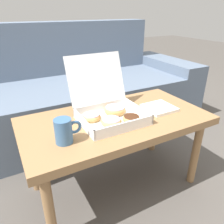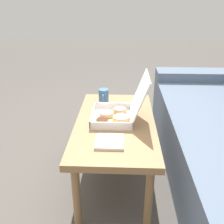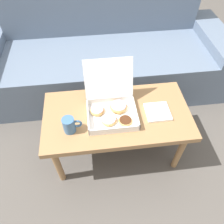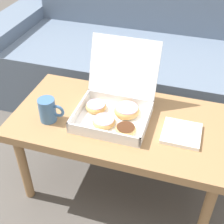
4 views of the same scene
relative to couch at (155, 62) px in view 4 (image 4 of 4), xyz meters
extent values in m
plane|color=#514C47|center=(0.00, -0.83, -0.29)|extent=(12.00, 12.00, 0.00)
cube|color=slate|center=(0.00, -0.15, -0.08)|extent=(1.81, 0.65, 0.42)
cube|color=slate|center=(0.00, 0.27, 0.14)|extent=(1.81, 0.20, 0.87)
cube|color=slate|center=(-1.02, -0.05, -0.03)|extent=(0.24, 0.85, 0.51)
cube|color=#997047|center=(0.00, -0.85, 0.14)|extent=(0.97, 0.51, 0.04)
cylinder|color=#997047|center=(-0.42, -1.05, -0.08)|extent=(0.04, 0.04, 0.41)
cylinder|color=#997047|center=(0.42, -1.05, -0.08)|extent=(0.04, 0.04, 0.41)
cylinder|color=#997047|center=(-0.42, -0.66, -0.08)|extent=(0.04, 0.04, 0.41)
cylinder|color=#997047|center=(0.42, -0.66, -0.08)|extent=(0.04, 0.04, 0.41)
cube|color=white|center=(-0.04, -0.87, 0.17)|extent=(0.31, 0.26, 0.01)
cube|color=white|center=(-0.04, -1.00, 0.19)|extent=(0.31, 0.01, 0.04)
cube|color=white|center=(-0.04, -0.75, 0.19)|extent=(0.31, 0.01, 0.04)
cube|color=white|center=(-0.19, -0.87, 0.19)|extent=(0.01, 0.26, 0.04)
cube|color=white|center=(0.12, -0.87, 0.19)|extent=(0.01, 0.26, 0.04)
cube|color=white|center=(-0.04, -0.70, 0.34)|extent=(0.31, 0.10, 0.25)
torus|color=tan|center=(0.01, -0.82, 0.19)|extent=(0.11, 0.11, 0.03)
cylinder|color=pink|center=(0.01, -0.82, 0.20)|extent=(0.10, 0.10, 0.02)
torus|color=tan|center=(-0.06, -0.91, 0.19)|extent=(0.10, 0.10, 0.03)
cylinder|color=pink|center=(-0.06, -0.91, 0.19)|extent=(0.09, 0.09, 0.01)
torus|color=tan|center=(-0.13, -0.82, 0.19)|extent=(0.09, 0.09, 0.03)
cylinder|color=pink|center=(-0.13, -0.82, 0.20)|extent=(0.08, 0.08, 0.01)
torus|color=tan|center=(0.04, -0.93, 0.19)|extent=(0.09, 0.09, 0.03)
cylinder|color=#472614|center=(0.04, -0.93, 0.19)|extent=(0.08, 0.08, 0.01)
cylinder|color=#3D6693|center=(-0.30, -0.95, 0.22)|extent=(0.07, 0.07, 0.11)
torus|color=#3D6693|center=(-0.25, -0.95, 0.22)|extent=(0.06, 0.01, 0.06)
cube|color=white|center=(0.27, -0.87, 0.17)|extent=(0.16, 0.16, 0.02)
camera|label=1|loc=(-0.50, -1.73, 0.68)|focal=35.00mm
camera|label=2|loc=(1.50, -0.81, 0.92)|focal=42.00mm
camera|label=3|loc=(-0.14, -1.75, 1.27)|focal=35.00mm
camera|label=4|loc=(0.27, -1.87, 1.04)|focal=50.00mm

